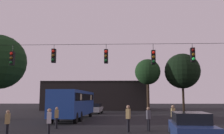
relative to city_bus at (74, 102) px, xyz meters
name	(u,v)px	position (x,y,z in m)	size (l,w,h in m)	color
ground_plane	(111,117)	(3.82, 3.60, -1.87)	(168.00, 168.00, 0.00)	black
overhead_signal_span	(104,72)	(3.80, -9.60, 2.09)	(18.40, 0.44, 6.81)	black
city_bus	(74,102)	(0.00, 0.00, 0.00)	(2.89, 11.08, 3.00)	navy
car_near_right	(191,128)	(8.36, -13.62, -1.07)	(2.26, 4.48, 1.52)	navy
car_far_left	(95,108)	(1.15, 10.37, -1.07)	(2.05, 4.42, 1.52)	#99999E
pedestrian_crossing_left	(173,115)	(8.76, -7.75, -0.88)	(0.24, 0.36, 1.73)	black
pedestrian_crossing_center	(128,117)	(5.44, -9.39, -0.86)	(0.33, 0.41, 1.76)	black
pedestrian_crossing_right	(49,121)	(0.91, -12.01, -0.94)	(0.32, 0.41, 1.64)	black
pedestrian_near_bus	(7,122)	(-1.55, -11.85, -1.01)	(0.33, 0.41, 1.54)	black
pedestrian_trailing	(148,118)	(6.84, -8.79, -0.96)	(0.31, 0.40, 1.62)	black
pedestrian_far_side	(57,116)	(0.19, -7.69, -0.98)	(0.26, 0.37, 1.58)	black
corner_building	(97,96)	(-0.16, 25.01, 0.92)	(20.22, 11.66, 5.57)	black
tree_behind_building	(182,71)	(15.74, 16.67, 5.15)	(6.14, 6.14, 10.10)	black
tree_right_far	(148,72)	(9.66, 16.45, 4.97)	(4.46, 4.46, 9.12)	#2D2116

